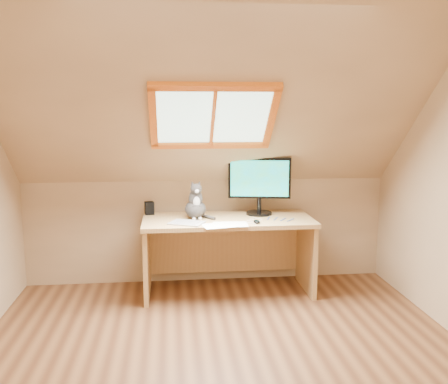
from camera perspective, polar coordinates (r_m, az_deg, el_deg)
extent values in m
plane|color=brown|center=(3.48, 0.40, -19.50)|extent=(3.50, 3.50, 0.00)
cube|color=tan|center=(1.40, 8.78, -10.80)|extent=(3.50, 0.02, 2.40)
cube|color=tan|center=(4.93, -1.92, -4.43)|extent=(3.50, 0.02, 1.00)
cube|color=tan|center=(4.01, -1.19, 9.70)|extent=(3.50, 1.56, 1.41)
cube|color=#B2E0CC|center=(4.09, -1.28, 8.72)|extent=(0.90, 0.53, 0.48)
cube|color=orange|center=(4.09, -1.28, 8.72)|extent=(1.02, 0.64, 0.59)
cube|color=tan|center=(4.54, 0.46, -3.25)|extent=(1.54, 0.67, 0.04)
cube|color=tan|center=(4.61, -8.80, -7.70)|extent=(0.04, 0.61, 0.66)
cube|color=tan|center=(4.77, 9.38, -7.12)|extent=(0.04, 0.61, 0.66)
cube|color=tan|center=(4.92, 0.04, -6.46)|extent=(1.44, 0.03, 0.46)
cylinder|color=black|center=(4.71, 4.03, -2.43)|extent=(0.25, 0.25, 0.02)
cylinder|color=black|center=(4.70, 4.04, -1.50)|extent=(0.04, 0.04, 0.13)
cube|color=black|center=(4.66, 4.08, 1.60)|extent=(0.58, 0.14, 0.38)
cube|color=#0488C3|center=(4.63, 4.08, 1.55)|extent=(0.53, 0.10, 0.33)
ellipsoid|color=#383431|center=(4.54, -3.29, -1.98)|extent=(0.21, 0.25, 0.16)
ellipsoid|color=#383431|center=(4.50, -3.27, -0.82)|extent=(0.14, 0.14, 0.18)
ellipsoid|color=silver|center=(4.45, -3.16, -1.17)|extent=(0.06, 0.04, 0.10)
ellipsoid|color=#383431|center=(4.45, -3.20, 0.37)|extent=(0.11, 0.10, 0.09)
sphere|color=silver|center=(4.41, -3.11, 0.08)|extent=(0.04, 0.04, 0.04)
cone|color=#383431|center=(4.45, -3.64, 0.97)|extent=(0.05, 0.05, 0.06)
cone|color=#383431|center=(4.46, -2.85, 0.99)|extent=(0.05, 0.05, 0.06)
cube|color=black|center=(4.75, -8.53, -1.84)|extent=(0.10, 0.10, 0.12)
cube|color=#B2B2B7|center=(4.34, -4.29, -3.54)|extent=(0.34, 0.30, 0.01)
ellipsoid|color=black|center=(4.35, 3.76, -3.40)|extent=(0.06, 0.10, 0.03)
cube|color=white|center=(4.28, 0.03, -3.77)|extent=(0.33, 0.27, 0.00)
cube|color=white|center=(4.28, 0.03, -3.75)|extent=(0.32, 0.24, 0.00)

